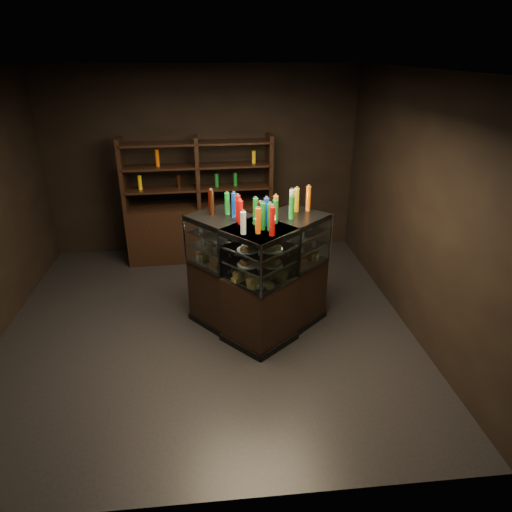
{
  "coord_description": "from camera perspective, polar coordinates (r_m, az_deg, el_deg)",
  "views": [
    {
      "loc": [
        0.11,
        -4.94,
        3.19
      ],
      "look_at": [
        0.59,
        -0.32,
        1.07
      ],
      "focal_mm": 32.0,
      "sensor_mm": 36.0,
      "label": 1
    }
  ],
  "objects": [
    {
      "name": "bottles_top",
      "position": [
        5.09,
        0.34,
        5.82
      ],
      "size": [
        1.21,
        0.88,
        0.3
      ],
      "color": "silver",
      "rests_on": "display_case"
    },
    {
      "name": "potted_conifer",
      "position": [
        6.02,
        4.35,
        -2.66
      ],
      "size": [
        0.37,
        0.37,
        0.79
      ],
      "rotation": [
        0.0,
        0.0,
        0.42
      ],
      "color": "black",
      "rests_on": "ground"
    },
    {
      "name": "display_case",
      "position": [
        5.53,
        0.31,
        -4.85
      ],
      "size": [
        1.79,
        1.42,
        1.43
      ],
      "rotation": [
        0.0,
        0.0,
        -0.07
      ],
      "color": "black",
      "rests_on": "ground"
    },
    {
      "name": "room_shell",
      "position": [
        5.09,
        -7.04,
        10.13
      ],
      "size": [
        5.02,
        5.02,
        3.01
      ],
      "color": "black",
      "rests_on": "ground"
    },
    {
      "name": "back_shelving",
      "position": [
        7.45,
        -7.0,
        4.04
      ],
      "size": [
        2.33,
        0.52,
        2.0
      ],
      "rotation": [
        0.0,
        0.0,
        0.04
      ],
      "color": "black",
      "rests_on": "ground"
    },
    {
      "name": "ground",
      "position": [
        5.88,
        -6.07,
        -8.52
      ],
      "size": [
        5.0,
        5.0,
        0.0
      ],
      "primitive_type": "plane",
      "color": "black",
      "rests_on": "ground"
    },
    {
      "name": "food_display",
      "position": [
        5.26,
        0.33,
        1.03
      ],
      "size": [
        1.39,
        1.02,
        0.44
      ],
      "color": "#D7954D",
      "rests_on": "display_case"
    }
  ]
}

